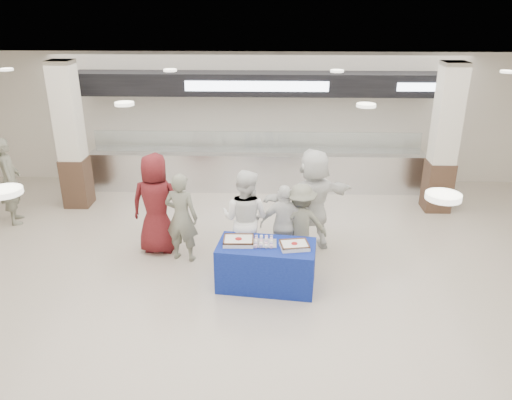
{
  "coord_description": "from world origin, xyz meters",
  "views": [
    {
      "loc": [
        0.33,
        -6.15,
        4.42
      ],
      "look_at": [
        0.09,
        1.6,
        1.23
      ],
      "focal_mm": 35.0,
      "sensor_mm": 36.0,
      "label": 1
    }
  ],
  "objects_px": {
    "chef_short": "(285,225)",
    "civilian_white": "(312,200)",
    "civilian_maroon": "(156,204)",
    "display_table": "(266,265)",
    "sheet_cake_left": "(239,240)",
    "cupcake_tray": "(264,242)",
    "soldier_a": "(182,217)",
    "sheet_cake_right": "(294,245)",
    "chef_tall": "(245,219)",
    "soldier_b": "(301,224)",
    "soldier_bg": "(10,181)"
  },
  "relations": [
    {
      "from": "chef_short",
      "to": "civilian_white",
      "type": "distance_m",
      "value": 0.8
    },
    {
      "from": "civilian_maroon",
      "to": "chef_short",
      "type": "relative_size",
      "value": 1.29
    },
    {
      "from": "display_table",
      "to": "sheet_cake_left",
      "type": "bearing_deg",
      "value": -177.9
    },
    {
      "from": "cupcake_tray",
      "to": "soldier_a",
      "type": "bearing_deg",
      "value": 150.49
    },
    {
      "from": "sheet_cake_left",
      "to": "sheet_cake_right",
      "type": "distance_m",
      "value": 0.89
    },
    {
      "from": "chef_tall",
      "to": "soldier_b",
      "type": "height_order",
      "value": "chef_tall"
    },
    {
      "from": "display_table",
      "to": "sheet_cake_right",
      "type": "distance_m",
      "value": 0.61
    },
    {
      "from": "soldier_a",
      "to": "chef_tall",
      "type": "relative_size",
      "value": 0.93
    },
    {
      "from": "soldier_bg",
      "to": "display_table",
      "type": "bearing_deg",
      "value": -138.01
    },
    {
      "from": "cupcake_tray",
      "to": "chef_short",
      "type": "relative_size",
      "value": 0.28
    },
    {
      "from": "display_table",
      "to": "sheet_cake_right",
      "type": "height_order",
      "value": "sheet_cake_right"
    },
    {
      "from": "display_table",
      "to": "cupcake_tray",
      "type": "distance_m",
      "value": 0.41
    },
    {
      "from": "chef_short",
      "to": "soldier_bg",
      "type": "xyz_separation_m",
      "value": [
        -5.59,
        1.56,
        0.18
      ]
    },
    {
      "from": "soldier_bg",
      "to": "soldier_b",
      "type": "bearing_deg",
      "value": -128.49
    },
    {
      "from": "civilian_white",
      "to": "sheet_cake_left",
      "type": "bearing_deg",
      "value": 21.61
    },
    {
      "from": "sheet_cake_left",
      "to": "civilian_maroon",
      "type": "height_order",
      "value": "civilian_maroon"
    },
    {
      "from": "soldier_a",
      "to": "soldier_bg",
      "type": "distance_m",
      "value": 4.07
    },
    {
      "from": "cupcake_tray",
      "to": "civilian_maroon",
      "type": "relative_size",
      "value": 0.22
    },
    {
      "from": "civilian_maroon",
      "to": "soldier_bg",
      "type": "bearing_deg",
      "value": -17.1
    },
    {
      "from": "display_table",
      "to": "soldier_a",
      "type": "relative_size",
      "value": 0.95
    },
    {
      "from": "chef_short",
      "to": "soldier_b",
      "type": "xyz_separation_m",
      "value": [
        0.28,
        0.05,
        0.0
      ]
    },
    {
      "from": "sheet_cake_left",
      "to": "soldier_a",
      "type": "distance_m",
      "value": 1.33
    },
    {
      "from": "chef_short",
      "to": "display_table",
      "type": "bearing_deg",
      "value": 70.54
    },
    {
      "from": "civilian_maroon",
      "to": "soldier_bg",
      "type": "xyz_separation_m",
      "value": [
        -3.28,
        1.19,
        -0.03
      ]
    },
    {
      "from": "cupcake_tray",
      "to": "civilian_white",
      "type": "height_order",
      "value": "civilian_white"
    },
    {
      "from": "chef_tall",
      "to": "soldier_b",
      "type": "xyz_separation_m",
      "value": [
        0.96,
        0.16,
        -0.15
      ]
    },
    {
      "from": "sheet_cake_right",
      "to": "civilian_white",
      "type": "bearing_deg",
      "value": 75.11
    },
    {
      "from": "sheet_cake_left",
      "to": "civilian_white",
      "type": "relative_size",
      "value": 0.25
    },
    {
      "from": "sheet_cake_right",
      "to": "soldier_bg",
      "type": "distance_m",
      "value": 6.22
    },
    {
      "from": "soldier_b",
      "to": "soldier_bg",
      "type": "xyz_separation_m",
      "value": [
        -5.87,
        1.51,
        0.18
      ]
    },
    {
      "from": "display_table",
      "to": "soldier_bg",
      "type": "relative_size",
      "value": 0.85
    },
    {
      "from": "soldier_bg",
      "to": "chef_tall",
      "type": "bearing_deg",
      "value": -132.82
    },
    {
      "from": "display_table",
      "to": "soldier_b",
      "type": "distance_m",
      "value": 1.08
    },
    {
      "from": "chef_tall",
      "to": "civilian_white",
      "type": "relative_size",
      "value": 0.91
    },
    {
      "from": "civilian_white",
      "to": "chef_tall",
      "type": "bearing_deg",
      "value": 5.09
    },
    {
      "from": "display_table",
      "to": "soldier_b",
      "type": "height_order",
      "value": "soldier_b"
    },
    {
      "from": "chef_short",
      "to": "civilian_white",
      "type": "xyz_separation_m",
      "value": [
        0.52,
        0.57,
        0.24
      ]
    },
    {
      "from": "soldier_a",
      "to": "chef_short",
      "type": "distance_m",
      "value": 1.81
    },
    {
      "from": "display_table",
      "to": "cupcake_tray",
      "type": "relative_size",
      "value": 3.81
    },
    {
      "from": "chef_short",
      "to": "civilian_maroon",
      "type": "bearing_deg",
      "value": -7.39
    },
    {
      "from": "soldier_a",
      "to": "chef_short",
      "type": "relative_size",
      "value": 1.12
    },
    {
      "from": "sheet_cake_right",
      "to": "soldier_b",
      "type": "xyz_separation_m",
      "value": [
        0.15,
        0.92,
        -0.06
      ]
    },
    {
      "from": "sheet_cake_right",
      "to": "soldier_bg",
      "type": "bearing_deg",
      "value": 156.96
    },
    {
      "from": "soldier_b",
      "to": "cupcake_tray",
      "type": "bearing_deg",
      "value": 48.02
    },
    {
      "from": "soldier_a",
      "to": "civilian_maroon",
      "type": "bearing_deg",
      "value": -17.61
    },
    {
      "from": "chef_short",
      "to": "soldier_b",
      "type": "distance_m",
      "value": 0.28
    },
    {
      "from": "sheet_cake_right",
      "to": "chef_tall",
      "type": "distance_m",
      "value": 1.12
    },
    {
      "from": "sheet_cake_right",
      "to": "chef_short",
      "type": "xyz_separation_m",
      "value": [
        -0.13,
        0.87,
        -0.07
      ]
    },
    {
      "from": "soldier_a",
      "to": "civilian_white",
      "type": "relative_size",
      "value": 0.84
    },
    {
      "from": "cupcake_tray",
      "to": "chef_short",
      "type": "height_order",
      "value": "chef_short"
    }
  ]
}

